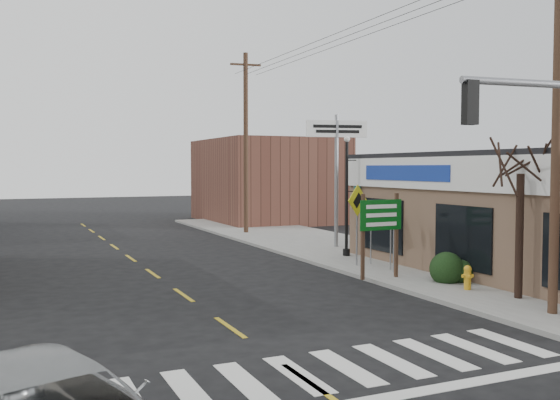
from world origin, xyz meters
name	(u,v)px	position (x,y,z in m)	size (l,w,h in m)	color
ground	(308,382)	(0.00, 0.00, 0.00)	(140.00, 140.00, 0.00)	black
sidewalk_right	(360,254)	(9.00, 13.00, 0.07)	(6.00, 38.00, 0.13)	gray
center_line	(183,295)	(0.00, 8.00, 0.01)	(0.12, 56.00, 0.01)	gold
crosswalk	(297,374)	(0.00, 0.40, 0.01)	(11.00, 2.20, 0.01)	silver
bldg_distant_right	(268,180)	(12.00, 30.00, 2.80)	(8.00, 10.00, 5.60)	brown
guide_sign	(380,224)	(6.30, 7.35, 1.90)	(1.56, 0.13, 2.73)	#483021
fire_hydrant	(468,276)	(7.62, 4.76, 0.52)	(0.22, 0.22, 0.72)	#C38F18
ped_crossing_sign	(357,211)	(7.00, 9.93, 2.13)	(1.14, 0.08, 2.95)	gray
lamp_post	(348,186)	(8.00, 12.31, 2.94)	(0.63, 0.49, 4.83)	black
dance_center_sign	(337,146)	(9.00, 15.03, 4.66)	(2.79, 0.18, 5.92)	gray
bare_tree	(521,151)	(8.09, 3.27, 4.14)	(2.55, 2.55, 5.10)	black
shrub_front	(543,272)	(9.72, 3.95, 0.62)	(1.32, 1.32, 0.99)	#1A3D1F
shrub_back	(447,269)	(7.88, 6.01, 0.53)	(1.07, 1.07, 0.80)	black
utility_pole_near	(557,129)	(7.50, 1.58, 4.62)	(1.52, 0.23, 8.76)	#4A371E
utility_pole_far	(246,141)	(7.50, 22.44, 5.14)	(1.70, 0.25, 9.77)	#43361D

